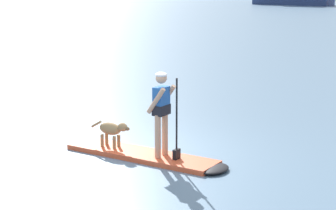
{
  "coord_description": "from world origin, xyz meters",
  "views": [
    {
      "loc": [
        6.67,
        -9.23,
        3.58
      ],
      "look_at": [
        0.0,
        1.0,
        0.9
      ],
      "focal_mm": 62.48,
      "sensor_mm": 36.0,
      "label": 1
    }
  ],
  "objects": [
    {
      "name": "ground_plane",
      "position": [
        0.0,
        0.0,
        0.0
      ],
      "size": [
        400.0,
        400.0,
        0.0
      ],
      "primitive_type": "plane",
      "color": "slate"
    },
    {
      "name": "paddleboard",
      "position": [
        0.23,
        0.0,
        0.05
      ],
      "size": [
        3.59,
        0.83,
        0.1
      ],
      "color": "#E55933",
      "rests_on": "ground_plane"
    },
    {
      "name": "dog",
      "position": [
        -0.73,
        -0.01,
        0.47
      ],
      "size": [
        1.0,
        0.23,
        0.56
      ],
      "color": "#997A51",
      "rests_on": "paddleboard"
    },
    {
      "name": "person_paddler",
      "position": [
        0.51,
        0.01,
        1.09
      ],
      "size": [
        0.6,
        0.48,
        1.69
      ],
      "color": "tan",
      "rests_on": "paddleboard"
    }
  ]
}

